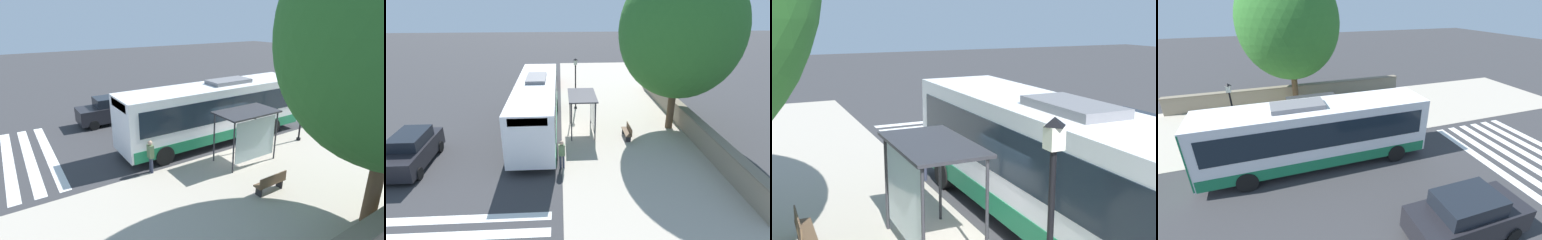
% 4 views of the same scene
% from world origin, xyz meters
% --- Properties ---
extents(crosswalk_stripes, '(9.00, 5.25, 0.01)m').
position_xyz_m(crosswalk_stripes, '(5.00, 11.09, 0.00)').
color(crosswalk_stripes, silver).
rests_on(crosswalk_stripes, ground).
extents(bus, '(2.70, 11.67, 3.59)m').
position_xyz_m(bus, '(1.61, -0.08, 1.86)').
color(bus, white).
rests_on(bus, ground).
extents(bus_shelter, '(1.79, 3.08, 2.65)m').
position_xyz_m(bus_shelter, '(-1.55, 0.35, 2.20)').
color(bus_shelter, '#2D2D33').
rests_on(bus_shelter, ground).
extents(pedestrian, '(0.34, 0.22, 1.64)m').
position_xyz_m(pedestrian, '(0.01, 4.95, 0.96)').
color(pedestrian, '#2D3347').
rests_on(pedestrian, ground).
extents(bench, '(0.40, 1.53, 0.88)m').
position_xyz_m(bench, '(-4.27, 1.50, 0.47)').
color(bench, brown).
rests_on(bench, ground).
extents(street_lamp_near, '(0.28, 0.28, 4.13)m').
position_xyz_m(street_lamp_near, '(-1.20, -4.20, 2.45)').
color(street_lamp_near, black).
rests_on(street_lamp_near, ground).
extents(parked_car_far_lane, '(1.94, 4.49, 1.86)m').
position_xyz_m(parked_car_far_lane, '(8.10, 4.09, 0.91)').
color(parked_car_far_lane, black).
rests_on(parked_car_far_lane, ground).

